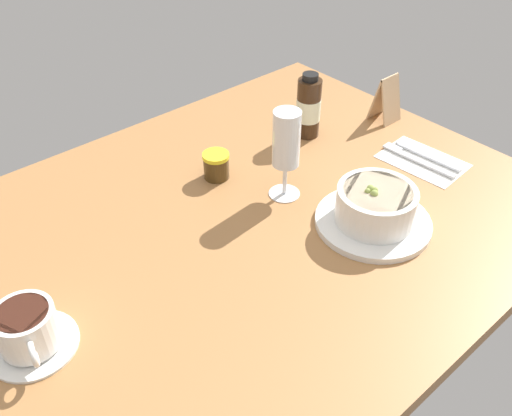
% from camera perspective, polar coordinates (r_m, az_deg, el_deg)
% --- Properties ---
extents(ground_plane, '(1.10, 0.84, 0.03)m').
position_cam_1_polar(ground_plane, '(1.00, -1.28, -1.92)').
color(ground_plane, '#9E6B3D').
extents(porridge_bowl, '(0.20, 0.20, 0.08)m').
position_cam_1_polar(porridge_bowl, '(0.98, 12.13, -0.03)').
color(porridge_bowl, white).
rests_on(porridge_bowl, ground_plane).
extents(cutlery_setting, '(0.13, 0.17, 0.01)m').
position_cam_1_polar(cutlery_setting, '(1.19, 16.57, 4.85)').
color(cutlery_setting, white).
rests_on(cutlery_setting, ground_plane).
extents(coffee_cup, '(0.12, 0.13, 0.07)m').
position_cam_1_polar(coffee_cup, '(0.83, -22.35, -11.56)').
color(coffee_cup, white).
rests_on(coffee_cup, ground_plane).
extents(wine_glass, '(0.06, 0.06, 0.17)m').
position_cam_1_polar(wine_glass, '(0.99, 3.12, 6.65)').
color(wine_glass, white).
rests_on(wine_glass, ground_plane).
extents(jam_jar, '(0.05, 0.05, 0.05)m').
position_cam_1_polar(jam_jar, '(1.08, -4.11, 4.38)').
color(jam_jar, '#473216').
rests_on(jam_jar, ground_plane).
extents(sauce_bottle_brown, '(0.05, 0.05, 0.14)m').
position_cam_1_polar(sauce_bottle_brown, '(1.21, 5.40, 10.24)').
color(sauce_bottle_brown, '#382314').
rests_on(sauce_bottle_brown, ground_plane).
extents(menu_card, '(0.06, 0.05, 0.11)m').
position_cam_1_polar(menu_card, '(1.30, 13.25, 10.90)').
color(menu_card, tan).
rests_on(menu_card, ground_plane).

